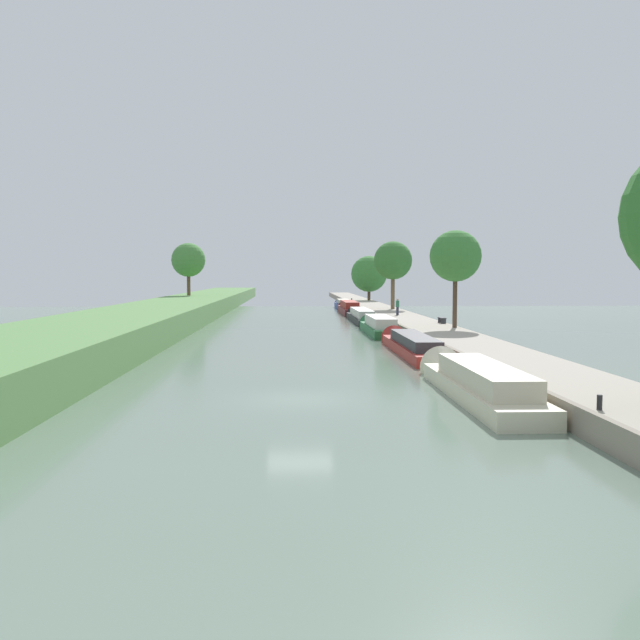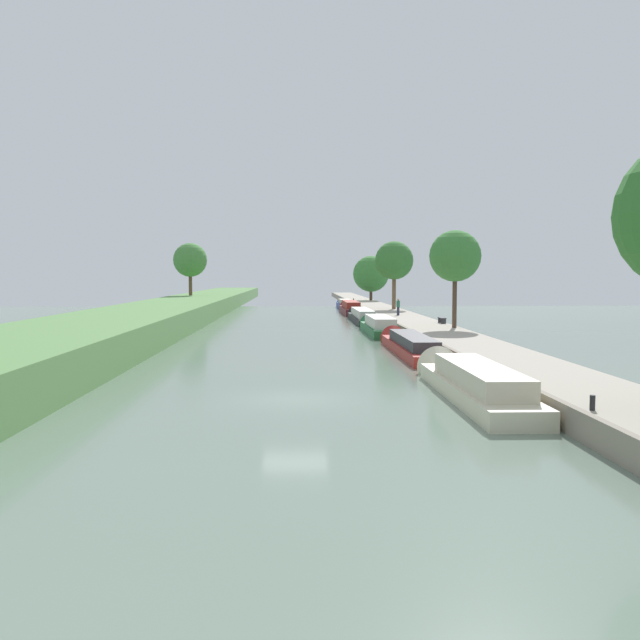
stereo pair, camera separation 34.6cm
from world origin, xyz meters
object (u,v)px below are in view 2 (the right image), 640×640
Objects in this scene: narrowboat_black at (361,316)px; park_bench at (442,319)px; mooring_bollard_near at (592,403)px; narrowboat_maroon at (350,308)px; narrowboat_blue at (345,305)px; mooring_bollard_far at (354,300)px; narrowboat_green at (378,326)px; narrowboat_red at (409,345)px; narrowboat_cream at (470,382)px; person_walking at (398,306)px.

narrowboat_black reaches higher than park_bench.
narrowboat_maroon is at bearing 91.66° from mooring_bollard_near.
narrowboat_blue is 24.61× the size of mooring_bollard_far.
mooring_bollard_far is at bearing 83.84° from narrowboat_maroon.
narrowboat_red is at bearing -89.14° from narrowboat_green.
narrowboat_green is 0.88× the size of narrowboat_maroon.
mooring_bollard_near is at bearing -86.98° from narrowboat_green.
narrowboat_cream is at bearing 103.83° from mooring_bollard_near.
narrowboat_maroon reaches higher than park_bench.
mooring_bollard_far reaches higher than narrowboat_red.
narrowboat_cream is at bearing -90.09° from narrowboat_blue.
narrowboat_maroon is 30.50× the size of mooring_bollard_far.
narrowboat_green is 1.08× the size of narrowboat_blue.
person_walking is (3.18, 40.89, 1.14)m from narrowboat_cream.
narrowboat_green is 11.97m from person_walking.
narrowboat_cream is at bearing -91.33° from mooring_bollard_far.
narrowboat_maroon is at bearing 100.40° from person_walking.
narrowboat_blue is at bearing 88.92° from narrowboat_maroon.
narrowboat_blue is 7.38× the size of park_bench.
person_walking reaches higher than mooring_bollard_far.
narrowboat_cream is 0.94× the size of narrowboat_maroon.
mooring_bollard_near is at bearing -91.66° from person_walking.
mooring_bollard_near is at bearing -85.60° from narrowboat_red.
person_walking reaches higher than narrowboat_red.
park_bench is at bearing -80.38° from person_walking.
person_walking is 3.69× the size of mooring_bollard_far.
narrowboat_red is at bearing 89.77° from narrowboat_cream.
narrowboat_black reaches higher than narrowboat_red.
mooring_bollard_near is (1.91, -51.62, 0.51)m from narrowboat_black.
narrowboat_maroon is at bearing 100.10° from park_bench.
narrowboat_black is at bearing 109.39° from park_bench.
narrowboat_maroon reaches higher than narrowboat_cream.
mooring_bollard_near is 0.30× the size of park_bench.
narrowboat_maroon is (0.02, 29.54, 0.06)m from narrowboat_green.
narrowboat_maroon reaches higher than mooring_bollard_near.
mooring_bollard_far is at bearing 94.03° from park_bench.
narrowboat_green is 8.01× the size of park_bench.
mooring_bollard_far is (1.72, 61.63, 0.55)m from narrowboat_red.
mooring_bollard_near is (1.94, -36.69, 0.46)m from narrowboat_green.
person_walking is (3.32, -18.09, 1.05)m from narrowboat_maroon.
narrowboat_cream reaches higher than mooring_bollard_far.
mooring_bollard_near is at bearing -76.17° from narrowboat_cream.
narrowboat_blue is at bearing -109.67° from mooring_bollard_far.
narrowboat_red is 1.29× the size of narrowboat_blue.
park_bench is (5.24, -14.88, 0.63)m from narrowboat_black.
narrowboat_black is at bearing -89.94° from narrowboat_maroon.
narrowboat_green is at bearing -90.03° from narrowboat_maroon.
person_walking is 3.69× the size of mooring_bollard_near.
person_walking is (3.12, 25.73, 1.20)m from narrowboat_red.
person_walking reaches higher than narrowboat_black.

